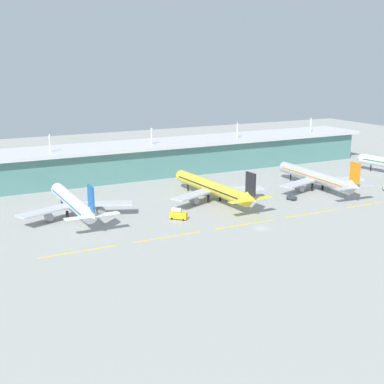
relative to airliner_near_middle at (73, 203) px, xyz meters
name	(u,v)px	position (x,y,z in m)	size (l,w,h in m)	color
ground_plane	(261,228)	(61.05, -48.21, -6.44)	(600.00, 600.00, 0.00)	#9E9E99
terminal_building	(148,159)	(61.05, 64.84, 2.96)	(288.00, 34.00, 27.41)	slate
airliner_near_middle	(73,203)	(0.00, 0.00, 0.00)	(48.80, 60.56, 18.90)	white
airliner_center	(213,188)	(64.49, -3.44, 0.01)	(48.75, 68.24, 18.90)	yellow
airliner_far_middle	(316,177)	(122.18, -7.71, 0.01)	(48.71, 65.93, 18.90)	#ADB2BC
taxiway_stripe_west	(78,252)	(-9.95, -41.18, -6.42)	(28.00, 0.70, 0.04)	yellow
taxiway_stripe_mid_west	(168,237)	(24.05, -41.18, -6.42)	(28.00, 0.70, 0.04)	yellow
taxiway_stripe_centre	(245,224)	(58.05, -41.18, -6.42)	(28.00, 0.70, 0.04)	yellow
taxiway_stripe_mid_east	(312,213)	(92.05, -41.18, -6.42)	(28.00, 0.70, 0.04)	yellow
taxiway_stripe_east	(370,204)	(126.05, -41.18, -6.42)	(28.00, 0.70, 0.04)	yellow
pushback_tug	(292,198)	(98.48, -18.82, -5.34)	(3.32, 4.82, 1.85)	#333842
fuel_truck	(178,214)	(37.41, -22.39, -4.18)	(6.87, 6.99, 4.95)	gold
safety_cone_left_wingtip	(345,195)	(126.28, -24.60, -6.09)	(0.56, 0.56, 0.70)	orange
safety_cone_nose_front	(367,198)	(131.91, -33.12, -6.09)	(0.56, 0.56, 0.70)	orange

